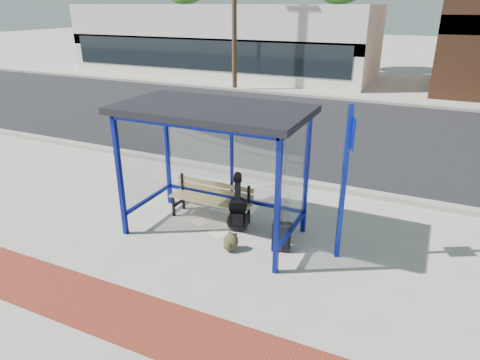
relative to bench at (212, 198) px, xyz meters
The scene contains 17 objects.
ground 0.74m from the bench, 56.34° to the right, with size 120.00×120.00×0.00m, color #B2ADA0.
brick_paver_strip 3.13m from the bench, 84.04° to the right, with size 60.00×1.00×0.01m, color maroon.
curb_near 2.47m from the bench, 82.41° to the left, with size 60.00×0.25×0.12m, color gray.
street_asphalt 7.54m from the bench, 87.55° to the left, with size 60.00×10.00×0.00m, color black.
curb_far 12.63m from the bench, 88.54° to the left, with size 60.00×0.25×0.12m, color gray.
far_sidewalk 14.53m from the bench, 88.73° to the left, with size 60.00×4.00×0.01m, color #B2ADA0.
bus_shelter 1.70m from the bench, 52.02° to the right, with size 3.30×1.80×2.42m.
storefront_white 19.60m from the bench, 116.37° to the left, with size 18.00×6.04×4.00m.
utility_pole_west 14.57m from the bench, 113.73° to the left, with size 1.60×0.24×8.00m.
bench is the anchor object (origin of this frame).
guitar_bag 0.75m from the bench, 20.56° to the right, with size 0.43×0.25×1.12m.
suitcase 1.77m from the bench, 18.27° to the right, with size 0.36×0.28×0.56m.
backpack 1.31m from the bench, 47.04° to the right, with size 0.30×0.28×0.33m.
sign_post 2.83m from the bench, ahead, with size 0.17×0.31×2.64m.
newspaper_a 0.53m from the bench, 118.99° to the right, with size 0.35×0.28×0.01m, color white.
newspaper_b 0.79m from the bench, 50.28° to the right, with size 0.38×0.30×0.01m, color white.
newspaper_c 0.76m from the bench, 31.20° to the right, with size 0.42×0.33×0.01m, color white.
Camera 1 is at (3.44, -6.27, 4.01)m, focal length 32.00 mm.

